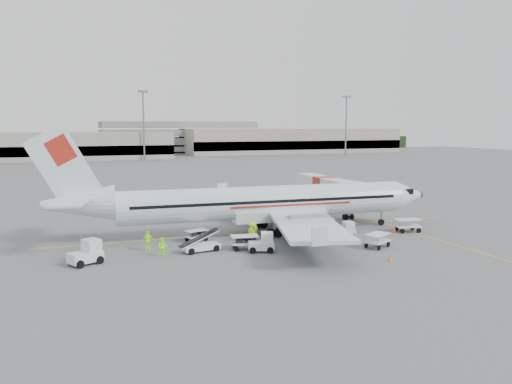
# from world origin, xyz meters

# --- Properties ---
(ground) EXTENTS (360.00, 360.00, 0.00)m
(ground) POSITION_xyz_m (0.00, 0.00, 0.00)
(ground) COLOR #56595B
(stripe_lead) EXTENTS (44.00, 0.20, 0.01)m
(stripe_lead) POSITION_xyz_m (0.00, 0.00, 0.01)
(stripe_lead) COLOR yellow
(stripe_lead) RESTS_ON ground
(stripe_cross) EXTENTS (0.20, 20.00, 0.01)m
(stripe_cross) POSITION_xyz_m (14.00, -8.00, 0.01)
(stripe_cross) COLOR yellow
(stripe_cross) RESTS_ON ground
(terminal_east) EXTENTS (90.00, 26.00, 10.00)m
(terminal_east) POSITION_xyz_m (70.00, 145.00, 5.00)
(terminal_east) COLOR gray
(terminal_east) RESTS_ON ground
(parking_garage) EXTENTS (62.00, 24.00, 14.00)m
(parking_garage) POSITION_xyz_m (25.00, 160.00, 7.00)
(parking_garage) COLOR slate
(parking_garage) RESTS_ON ground
(treeline) EXTENTS (300.00, 3.00, 6.00)m
(treeline) POSITION_xyz_m (0.00, 175.00, 3.00)
(treeline) COLOR black
(treeline) RESTS_ON ground
(mast_center) EXTENTS (3.20, 1.20, 22.00)m
(mast_center) POSITION_xyz_m (5.00, 118.00, 11.00)
(mast_center) COLOR slate
(mast_center) RESTS_ON ground
(mast_east) EXTENTS (3.20, 1.20, 22.00)m
(mast_east) POSITION_xyz_m (80.00, 118.00, 11.00)
(mast_east) COLOR slate
(mast_east) RESTS_ON ground
(aircraft) EXTENTS (40.44, 32.57, 10.68)m
(aircraft) POSITION_xyz_m (0.08, -0.93, 5.34)
(aircraft) COLOR silver
(aircraft) RESTS_ON ground
(jet_bridge) EXTENTS (3.65, 16.77, 4.38)m
(jet_bridge) POSITION_xyz_m (11.79, 8.65, 2.19)
(jet_bridge) COLOR silver
(jet_bridge) RESTS_ON ground
(belt_loader) EXTENTS (4.44, 2.25, 2.30)m
(belt_loader) POSITION_xyz_m (-8.07, -6.01, 1.15)
(belt_loader) COLOR silver
(belt_loader) RESTS_ON ground
(tug_fore) EXTENTS (2.23, 1.51, 1.59)m
(tug_fore) POSITION_xyz_m (6.03, -5.84, 0.79)
(tug_fore) COLOR silver
(tug_fore) RESTS_ON ground
(tug_mid) EXTENTS (2.47, 1.90, 1.68)m
(tug_mid) POSITION_xyz_m (-3.28, -7.93, 0.84)
(tug_mid) COLOR silver
(tug_mid) RESTS_ON ground
(tug_aft) EXTENTS (2.83, 2.39, 1.90)m
(tug_aft) POSITION_xyz_m (-17.48, -6.83, 0.95)
(tug_aft) COLOR silver
(tug_aft) RESTS_ON ground
(cart_loaded_a) EXTENTS (2.58, 1.78, 1.24)m
(cart_loaded_a) POSITION_xyz_m (-4.32, -6.63, 0.62)
(cart_loaded_a) COLOR silver
(cart_loaded_a) RESTS_ON ground
(cart_loaded_b) EXTENTS (2.35, 1.86, 1.07)m
(cart_loaded_b) POSITION_xyz_m (-7.48, -2.05, 0.54)
(cart_loaded_b) COLOR silver
(cart_loaded_b) RESTS_ON ground
(cart_empty_a) EXTENTS (2.79, 2.36, 1.25)m
(cart_empty_a) POSITION_xyz_m (6.90, -10.14, 0.63)
(cart_empty_a) COLOR silver
(cart_empty_a) RESTS_ON ground
(cart_empty_b) EXTENTS (2.78, 1.94, 1.33)m
(cart_empty_b) POSITION_xyz_m (13.62, -5.58, 0.66)
(cart_empty_b) COLOR silver
(cart_empty_b) RESTS_ON ground
(cone_nose) EXTENTS (0.39, 0.39, 0.64)m
(cone_nose) POSITION_xyz_m (12.32, -5.23, 0.32)
(cone_nose) COLOR orange
(cone_nose) RESTS_ON ground
(cone_port) EXTENTS (0.43, 0.43, 0.70)m
(cone_port) POSITION_xyz_m (3.74, 14.50, 0.35)
(cone_port) COLOR orange
(cone_port) RESTS_ON ground
(cone_stbd) EXTENTS (0.34, 0.34, 0.55)m
(cone_stbd) POSITION_xyz_m (5.20, -14.34, 0.28)
(cone_stbd) COLOR orange
(cone_stbd) RESTS_ON ground
(crew_a) EXTENTS (0.69, 0.64, 1.59)m
(crew_a) POSITION_xyz_m (-1.87, -2.83, 0.80)
(crew_a) COLOR #A1FA16
(crew_a) RESTS_ON ground
(crew_b) EXTENTS (0.92, 0.80, 1.59)m
(crew_b) POSITION_xyz_m (-11.44, -6.54, 0.80)
(crew_b) COLOR #A1FA16
(crew_b) RESTS_ON ground
(crew_c) EXTENTS (1.04, 1.40, 1.92)m
(crew_c) POSITION_xyz_m (-2.78, -4.30, 0.96)
(crew_c) COLOR #A1FA16
(crew_c) RESTS_ON ground
(crew_d) EXTENTS (1.10, 0.75, 1.73)m
(crew_d) POSITION_xyz_m (-12.26, -4.02, 0.87)
(crew_d) COLOR #A1FA16
(crew_d) RESTS_ON ground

